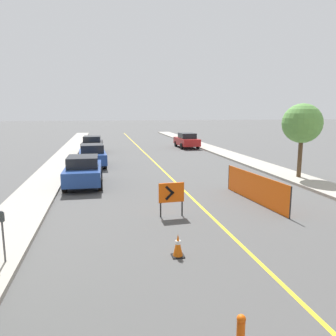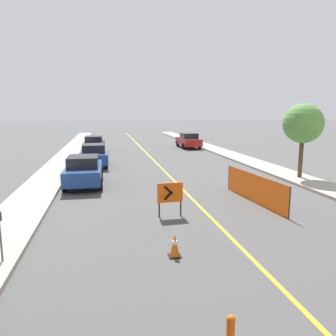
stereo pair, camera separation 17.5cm
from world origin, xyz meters
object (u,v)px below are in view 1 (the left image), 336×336
parked_car_curb_far (92,144)px  traffic_cone_third (178,245)px  arrow_barricade_primary (171,194)px  parked_car_curb_mid (92,155)px  street_tree_right_near (302,124)px  parked_car_curb_near (83,171)px  parked_car_opposite_side (187,140)px  parking_meter_near_curb (2,226)px

parked_car_curb_far → traffic_cone_third: bearing=-81.0°
arrow_barricade_primary → parked_car_curb_mid: (-3.15, 12.11, -0.07)m
parked_car_curb_mid → street_tree_right_near: (11.78, -6.96, 2.39)m
street_tree_right_near → traffic_cone_third: bearing=-137.0°
parked_car_curb_near → street_tree_right_near: 12.36m
parked_car_opposite_side → street_tree_right_near: 17.36m
traffic_cone_third → parked_car_curb_far: 23.49m
parked_car_curb_far → street_tree_right_near: bearing=-48.8°
parking_meter_near_curb → parked_car_curb_far: bearing=86.0°
parked_car_curb_near → parked_car_opposite_side: 19.02m
parked_car_opposite_side → parked_car_curb_mid: bearing=-135.2°
traffic_cone_third → parked_car_curb_mid: 15.73m
parked_car_curb_mid → parked_car_opposite_side: 13.90m
parked_car_curb_mid → street_tree_right_near: 13.90m
parking_meter_near_curb → parked_car_opposite_side: bearing=65.8°
parked_car_curb_near → parked_car_curb_far: (0.13, 13.98, 0.00)m
parked_car_curb_near → street_tree_right_near: (12.10, -0.80, 2.39)m
parked_car_curb_mid → parked_car_curb_far: size_ratio=1.00×
parked_car_curb_far → street_tree_right_near: size_ratio=1.04×
arrow_barricade_primary → street_tree_right_near: size_ratio=0.31×
parked_car_curb_mid → parked_car_opposite_side: size_ratio=1.01×
traffic_cone_third → parked_car_curb_far: size_ratio=0.15×
parked_car_opposite_side → street_tree_right_near: street_tree_right_near is taller
street_tree_right_near → parked_car_opposite_side: bearing=97.4°
parking_meter_near_curb → street_tree_right_near: 16.05m
arrow_barricade_primary → parked_car_opposite_side: size_ratio=0.30×
traffic_cone_third → parked_car_opposite_side: (6.95, 25.59, 0.49)m
traffic_cone_third → arrow_barricade_primary: 3.48m
street_tree_right_near → parked_car_curb_far: bearing=129.0°
traffic_cone_third → parked_car_curb_mid: parked_car_curb_mid is taller
parked_car_curb_mid → parked_car_opposite_side: bearing=43.6°
parking_meter_near_curb → arrow_barricade_primary: bearing=32.1°
parked_car_curb_near → parked_car_opposite_side: (9.88, 16.25, 0.00)m
parked_car_curb_mid → parking_meter_near_curb: size_ratio=3.28×
traffic_cone_third → parked_car_curb_mid: (-2.61, 15.50, 0.49)m
parked_car_curb_near → parked_car_opposite_side: bearing=59.2°
parked_car_curb_near → parked_car_curb_far: same height
arrow_barricade_primary → parked_car_opposite_side: (6.41, 22.20, -0.07)m
street_tree_right_near → parking_meter_near_curb: bearing=-148.7°
parked_car_curb_near → traffic_cone_third: bearing=-72.1°
parking_meter_near_curb → parked_car_curb_mid: bearing=83.2°
parked_car_curb_near → parking_meter_near_curb: size_ratio=3.22×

